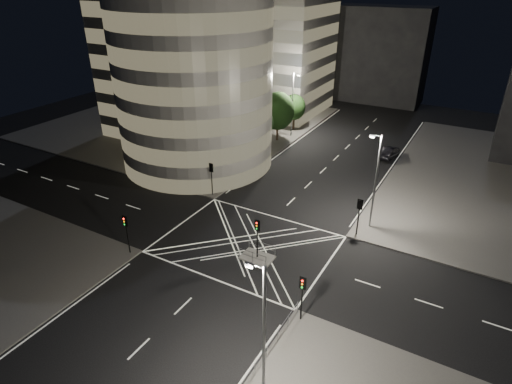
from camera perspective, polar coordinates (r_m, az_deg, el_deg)
The scene contains 24 objects.
ground at distance 42.12m, azimuth -1.21°, elevation -6.97°, with size 120.00×120.00×0.00m, color black.
sidewalk_far_left at distance 77.39m, azimuth -9.62°, elevation 9.17°, with size 42.00×42.00×0.15m, color #575452.
central_island at distance 40.19m, azimuth 0.16°, elevation -8.72°, with size 3.00×2.00×0.15m, color slate.
office_tower_curved at distance 63.04m, azimuth -9.22°, elevation 16.90°, with size 30.00×29.00×27.20m.
office_block_rear at distance 83.12m, azimuth 0.53°, elevation 18.65°, with size 24.00×16.00×22.00m, color gray.
building_far_end at distance 91.69m, azimuth 16.09°, elevation 17.11°, with size 18.00×8.00×18.00m, color black.
tree_a at distance 51.96m, azimuth -6.18°, elevation 5.01°, with size 3.87×3.87×6.21m.
tree_b at distance 56.14m, azimuth -2.69°, elevation 8.27°, with size 4.84×4.84×8.05m.
tree_c at distance 61.28m, azimuth 0.34°, elevation 9.18°, with size 4.26×4.26×6.94m.
tree_d at distance 66.28m, azimuth 2.92°, elevation 10.74°, with size 5.07×5.07×7.59m.
tree_e at distance 71.74m, azimuth 5.12°, elevation 11.20°, with size 3.69×3.69×5.88m.
traffic_signal_fl at distance 49.89m, azimuth -5.96°, elevation 2.52°, with size 0.55×0.22×4.00m.
traffic_signal_nl at distance 40.97m, azimuth -16.94°, elevation -4.54°, with size 0.55×0.22×4.00m.
traffic_signal_fr at distance 43.09m, azimuth 13.60°, elevation -2.40°, with size 0.55×0.22×4.00m.
traffic_signal_nr at distance 32.35m, azimuth 6.20°, elevation -12.93°, with size 0.55×0.22×4.00m.
traffic_signal_island at distance 38.59m, azimuth 0.17°, elevation -5.32°, with size 0.55×0.22×4.00m.
street_lamp_left_near at distance 53.18m, azimuth -3.44°, elevation 7.29°, with size 1.25×0.25×10.00m.
street_lamp_left_far at distance 68.24m, azimuth 4.92°, elevation 11.79°, with size 1.25×0.25×10.00m.
street_lamp_right_far at distance 43.69m, azimuth 15.63°, elevation 1.66°, with size 1.25×0.25×10.00m.
street_lamp_right_near at distance 25.57m, azimuth 0.95°, elevation -18.07°, with size 1.25×0.25×10.00m.
railing_near_right at distance 30.59m, azimuth 0.66°, elevation -21.54°, with size 0.06×11.70×1.10m, color slate.
railing_island_south at distance 39.19m, azimuth -0.49°, elevation -8.66°, with size 2.80×0.06×1.10m, color slate.
railing_island_north at distance 40.47m, azimuth 0.80°, elevation -7.36°, with size 2.80×0.06×1.10m, color slate.
sedan at distance 64.25m, azimuth 17.33°, elevation 5.12°, with size 1.60×4.58×1.51m, color black.
Camera 1 is at (17.94, -29.79, 23.76)m, focal length 30.00 mm.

